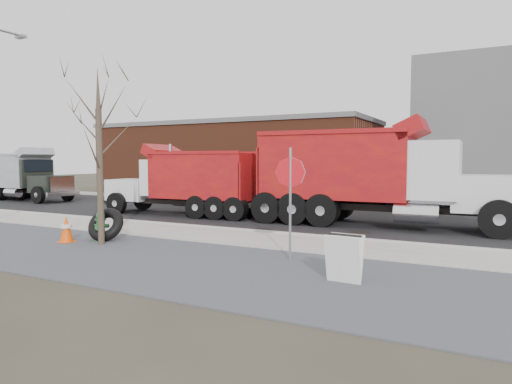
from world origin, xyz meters
The scene contains 16 objects.
ground centered at (0.00, 0.00, 0.00)m, with size 120.00×120.00×0.00m, color #383328.
gravel_verge centered at (0.00, -3.50, 0.01)m, with size 60.00×5.00×0.03m, color slate.
sidewalk centered at (0.00, 0.25, 0.03)m, with size 60.00×2.50×0.06m, color #9E9B93.
curb centered at (0.00, 1.55, 0.06)m, with size 60.00×0.15×0.11m, color #9E9B93.
road centered at (0.00, 6.30, 0.01)m, with size 60.00×9.40×0.02m, color black.
far_sidewalk centered at (0.00, 12.00, 0.03)m, with size 60.00×2.00×0.06m, color #9E9B93.
building_brick centered at (-10.00, 17.00, 2.65)m, with size 20.20×8.20×5.30m.
bare_tree centered at (-3.20, -2.60, 3.30)m, with size 3.20×3.20×5.20m.
fire_hydrant centered at (-3.76, -2.09, 0.43)m, with size 0.53×0.52×0.94m.
truck_tire centered at (-3.64, -1.99, 0.50)m, with size 1.33×1.16×1.11m.
stop_sign centered at (2.56, -1.91, 1.92)m, with size 0.64×0.47×2.82m.
sandwich_board centered at (4.39, -3.40, 0.53)m, with size 0.75×0.50×1.00m.
traffic_cone_near centered at (-4.43, -2.81, 0.42)m, with size 0.43×0.43×0.83m.
dump_truck_red_a centered at (2.91, 5.08, 2.03)m, with size 10.07×2.97×4.00m.
dump_truck_red_b centered at (-5.28, 4.52, 1.63)m, with size 7.60×2.62×3.19m.
dump_truck_grey centered at (-19.11, 6.15, 1.64)m, with size 7.15×2.59×3.21m.
Camera 1 is at (7.02, -12.31, 2.51)m, focal length 32.00 mm.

